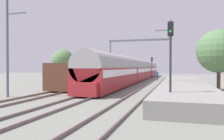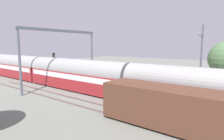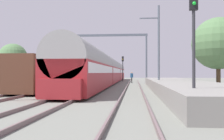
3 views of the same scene
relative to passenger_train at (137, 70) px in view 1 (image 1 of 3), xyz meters
name	(u,v)px [view 1 (image 1 of 3)]	position (x,y,z in m)	size (l,w,h in m)	color
ground	(107,90)	(0.00, -18.31, -1.97)	(120.00, 120.00, 0.00)	slate
track_far_west	(73,89)	(-3.91, -18.31, -1.89)	(1.52, 60.00, 0.16)	#6D5859
track_west	(107,90)	(0.00, -18.31, -1.89)	(1.52, 60.00, 0.16)	#6D5859
track_east	(144,91)	(3.91, -18.31, -1.89)	(1.52, 60.00, 0.16)	#6D5859
platform	(184,86)	(7.73, -16.31, -1.52)	(4.40, 28.00, 0.90)	gray
passenger_train	(137,70)	(0.00, 0.00, 0.00)	(2.93, 49.20, 3.82)	maroon
freight_car	(83,75)	(-3.91, -15.51, -0.50)	(2.80, 13.00, 2.70)	#563323
person_crossing	(157,75)	(3.59, 0.67, -0.94)	(0.44, 0.46, 1.73)	#3C3C3C
railway_signal_near	(170,53)	(6.66, -26.28, 1.39)	(0.36, 0.30, 5.29)	#2D2D33
railway_signal_far	(152,65)	(1.92, 7.24, 0.95)	(0.36, 0.30, 4.53)	#2D2D33
catenary_gantry	(139,51)	(0.00, 2.67, 3.64)	(12.23, 0.28, 7.86)	slate
catenary_pole_west_near	(8,47)	(-6.27, -25.46, 2.18)	(1.90, 0.20, 8.00)	slate
catenary_pole_east_mid	(170,53)	(6.27, -13.66, 2.18)	(1.90, 0.20, 8.00)	slate
tree_west_background	(63,60)	(-13.05, -3.84, 1.71)	(4.01, 4.01, 5.70)	#4C3826
tree_east_background	(219,51)	(11.15, -15.66, 2.10)	(4.43, 4.43, 6.31)	#4C3826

